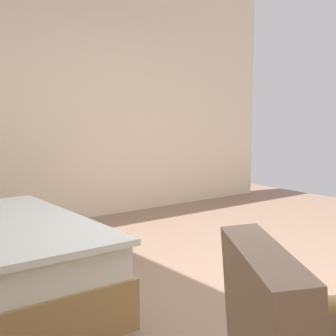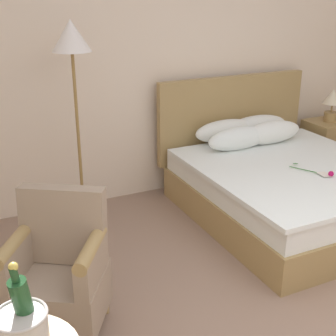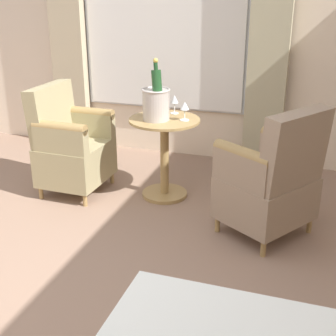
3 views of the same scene
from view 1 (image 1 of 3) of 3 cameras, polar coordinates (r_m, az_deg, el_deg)
The scene contains 2 objects.
ground_plane at distance 3.45m, azimuth 9.78°, elevation -15.30°, with size 7.59×7.59×0.00m, color #90715D.
wall_far_side at distance 5.60m, azimuth -12.56°, elevation 8.82°, with size 0.12×6.21×2.98m.
Camera 1 is at (-2.16, 2.34, 1.31)m, focal length 50.00 mm.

